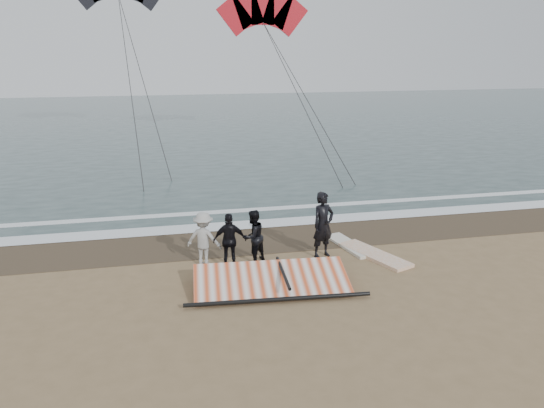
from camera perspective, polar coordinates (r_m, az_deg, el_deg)
The scene contains 11 objects.
ground at distance 13.41m, azimuth 5.16°, elevation -10.01°, with size 120.00×120.00×0.00m, color #8C704C.
sea at distance 44.97m, azimuth -7.61°, elevation 8.73°, with size 120.00×54.00×0.02m, color #233838.
wet_sand at distance 17.40m, azimuth 0.73°, elevation -3.55°, with size 120.00×2.80×0.01m, color #4C3D2B.
foam_near at distance 18.69m, azimuth -0.24°, elevation -2.06°, with size 120.00×0.90×0.01m, color white.
foam_far at distance 20.27m, azimuth -1.25°, elevation -0.56°, with size 120.00×0.45×0.01m, color white.
man_main at distance 15.58m, azimuth 5.52°, elevation -2.24°, with size 0.72×0.47×1.98m, color black.
board_white at distance 16.12m, azimuth 10.97°, elevation -5.37°, with size 0.69×2.48×0.10m, color white.
board_cream at distance 16.75m, azimuth 8.30°, elevation -4.41°, with size 0.57×2.12×0.09m, color silver.
trio_cluster at distance 15.07m, azimuth -4.93°, elevation -3.71°, with size 2.46×1.04×1.57m.
sail_rig at distance 13.80m, azimuth -0.42°, elevation -8.25°, with size 4.57×2.03×0.51m.
kite_red at distance 34.90m, azimuth -0.96°, elevation 19.52°, with size 6.26×6.56×14.92m.
Camera 1 is at (-3.72, -11.42, 5.97)m, focal length 35.00 mm.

